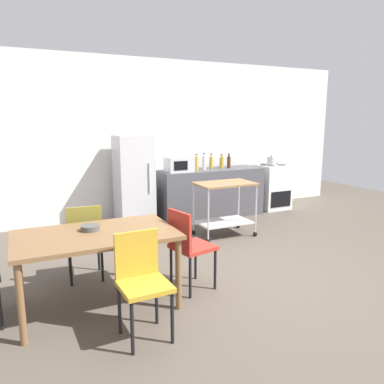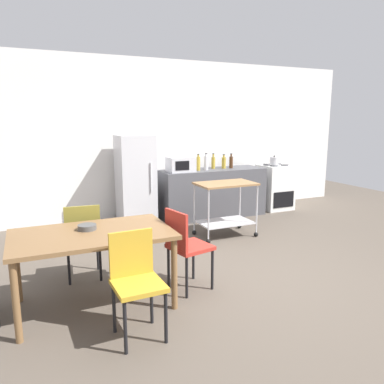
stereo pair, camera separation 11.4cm
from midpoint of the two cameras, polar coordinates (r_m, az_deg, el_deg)
ground_plane at (r=4.59m, az=8.78°, el=-12.38°), size 12.00×12.00×0.00m
back_wall at (r=7.11m, az=-5.12°, el=8.08°), size 8.40×0.12×2.90m
kitchen_counter at (r=7.04m, az=3.57°, el=-0.13°), size 2.00×0.64×0.90m
dining_table at (r=3.73m, az=-14.12°, el=-7.17°), size 1.50×0.90×0.75m
chair_red at (r=3.99m, az=-0.21°, el=-7.91°), size 0.48×0.48×0.89m
chair_olive at (r=4.41m, az=-15.63°, el=-6.48°), size 0.43×0.43×0.89m
chair_mustard at (r=3.23m, az=-7.54°, el=-12.76°), size 0.41×0.41×0.89m
stove_oven at (r=7.83m, az=12.94°, el=0.76°), size 0.60×0.61×0.92m
refrigerator at (r=6.54m, az=-8.13°, el=1.81°), size 0.60×0.63×1.55m
kitchen_cart at (r=5.84m, az=5.68°, el=-1.26°), size 0.91×0.57×0.85m
microwave at (r=6.60m, az=-1.24°, el=4.24°), size 0.46×0.35×0.26m
bottle_hot_sauce at (r=6.76m, az=1.44°, el=4.40°), size 0.07×0.07×0.30m
bottle_soda at (r=6.83m, az=2.64°, el=4.48°), size 0.08×0.08×0.31m
bottle_sesame_oil at (r=7.04m, az=3.73°, el=4.53°), size 0.07×0.07×0.29m
bottle_olive_oil at (r=7.08m, az=5.33°, el=4.51°), size 0.08×0.08×0.27m
bottle_sparkling_water at (r=7.14m, az=6.44°, el=4.58°), size 0.07×0.07×0.28m
fruit_bowl at (r=3.79m, az=-14.91°, el=-5.22°), size 0.18×0.18×0.05m
kettle at (r=7.60m, az=12.85°, el=4.64°), size 0.24×0.17×0.19m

